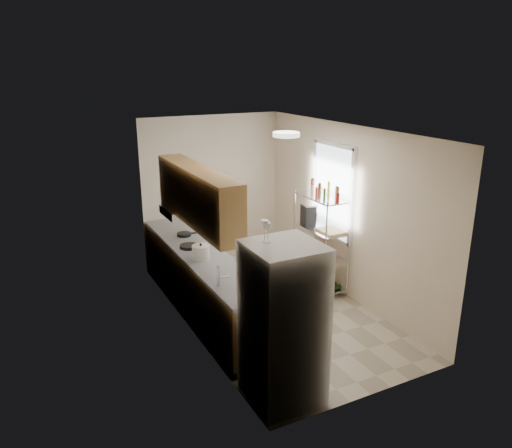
% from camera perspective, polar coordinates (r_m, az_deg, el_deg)
% --- Properties ---
extents(room, '(2.52, 4.42, 2.62)m').
position_cam_1_polar(room, '(6.86, 2.01, -0.07)').
color(room, beige).
rests_on(room, ground).
extents(counter_run, '(0.63, 3.51, 0.90)m').
position_cam_1_polar(counter_run, '(7.18, -6.25, -6.59)').
color(counter_run, '#AD7D49').
rests_on(counter_run, ground).
extents(upper_cabinets, '(0.33, 2.20, 0.72)m').
position_cam_1_polar(upper_cabinets, '(6.38, -6.71, 3.20)').
color(upper_cabinets, '#AD7D49').
rests_on(upper_cabinets, room).
extents(range_hood, '(0.50, 0.60, 0.12)m').
position_cam_1_polar(range_hood, '(7.24, -8.42, 1.45)').
color(range_hood, '#B7BABC').
rests_on(range_hood, room).
extents(window, '(0.06, 1.00, 1.46)m').
position_cam_1_polar(window, '(7.71, 8.76, 3.69)').
color(window, white).
rests_on(window, room).
extents(bakers_rack, '(0.45, 0.90, 1.73)m').
position_cam_1_polar(bakers_rack, '(7.67, 7.50, 0.22)').
color(bakers_rack, silver).
rests_on(bakers_rack, ground).
extents(ceiling_dome, '(0.34, 0.34, 0.05)m').
position_cam_1_polar(ceiling_dome, '(6.32, 3.48, 10.19)').
color(ceiling_dome, white).
rests_on(ceiling_dome, room).
extents(refrigerator, '(0.72, 0.72, 1.74)m').
position_cam_1_polar(refrigerator, '(5.21, 3.11, -11.35)').
color(refrigerator, white).
rests_on(refrigerator, ground).
extents(wine_glass_a, '(0.08, 0.08, 0.22)m').
position_cam_1_polar(wine_glass_a, '(4.90, 1.00, -0.77)').
color(wine_glass_a, silver).
rests_on(wine_glass_a, refrigerator).
extents(wine_glass_b, '(0.07, 0.07, 0.20)m').
position_cam_1_polar(wine_glass_b, '(4.87, 1.34, -0.99)').
color(wine_glass_b, silver).
rests_on(wine_glass_b, refrigerator).
extents(rice_cooker, '(0.24, 0.24, 0.19)m').
position_cam_1_polar(rice_cooker, '(6.74, -6.31, -3.23)').
color(rice_cooker, silver).
rests_on(rice_cooker, counter_run).
extents(frying_pan_large, '(0.29, 0.29, 0.04)m').
position_cam_1_polar(frying_pan_large, '(7.19, -7.70, -2.55)').
color(frying_pan_large, black).
rests_on(frying_pan_large, counter_run).
extents(frying_pan_small, '(0.23, 0.23, 0.04)m').
position_cam_1_polar(frying_pan_small, '(7.70, -8.22, -1.18)').
color(frying_pan_small, black).
rests_on(frying_pan_small, counter_run).
extents(cutting_board, '(0.32, 0.41, 0.03)m').
position_cam_1_polar(cutting_board, '(7.55, 8.53, -0.78)').
color(cutting_board, tan).
rests_on(cutting_board, bakers_rack).
extents(espresso_machine, '(0.22, 0.29, 0.30)m').
position_cam_1_polar(espresso_machine, '(7.90, 5.99, 1.22)').
color(espresso_machine, black).
rests_on(espresso_machine, bakers_rack).
extents(storage_bag, '(0.15, 0.17, 0.17)m').
position_cam_1_polar(storage_bag, '(7.97, 5.93, -2.52)').
color(storage_bag, red).
rests_on(storage_bag, bakers_rack).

